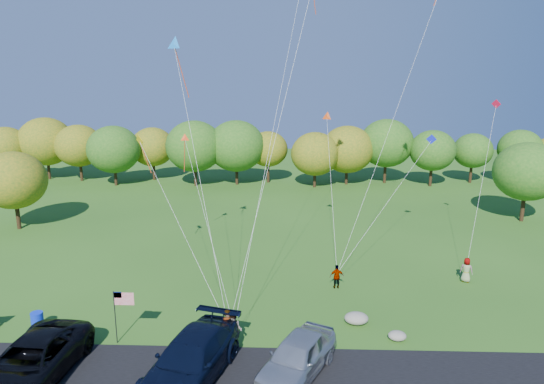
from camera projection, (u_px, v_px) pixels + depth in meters
The scene contains 14 objects.
ground at pixel (248, 338), 25.03m from camera, with size 140.00×140.00×0.00m, color #2B5819.
treeline at pixel (239, 149), 58.84m from camera, with size 75.21×27.66×8.53m.
minivan_dark at pixel (32, 361), 21.25m from camera, with size 3.03×6.58×1.83m, color black.
minivan_navy at pixel (191, 359), 21.33m from camera, with size 2.70×6.64×1.93m, color black.
minivan_silver at pixel (297, 357), 21.62m from camera, with size 2.12×5.28×1.80m, color #ABAEB6.
flyer_a at pixel (228, 328), 24.06m from camera, with size 0.71×0.46×1.93m, color #4C4C59.
flyer_b at pixel (234, 330), 24.08m from camera, with size 0.84×0.66×1.74m, color #4C4C59.
flyer_c at pixel (229, 332), 24.11m from camera, with size 0.98×0.57×1.52m, color #4C4C59.
flyer_d at pixel (337, 277), 30.82m from camera, with size 0.92×0.38×1.56m, color #4C4C59.
flyer_e at pixel (466, 270), 31.78m from camera, with size 0.80×0.52×1.64m, color #4C4C59.
trash_barrel at pixel (37, 321), 25.81m from camera, with size 0.64×0.64×0.95m, color #0E2CD2.
flag_assembly at pixel (121, 304), 24.08m from camera, with size 1.04×0.67×2.81m.
boulder_near at pixel (356, 318), 26.39m from camera, with size 1.32×1.03×0.66m, color gray.
boulder_far at pixel (397, 336), 24.76m from camera, with size 0.94×0.78×0.49m, color slate.
Camera 1 is at (2.05, -22.60, 13.05)m, focal length 32.00 mm.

